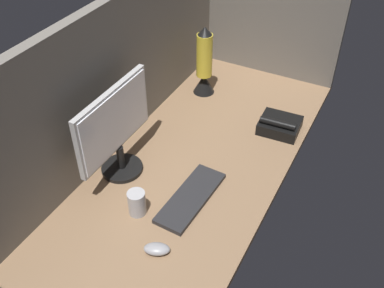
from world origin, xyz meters
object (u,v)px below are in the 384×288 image
Objects in this scene: mouse at (157,249)px; desk_phone at (280,125)px; lava_lamp at (204,66)px; mug_steel at (137,203)px; monitor at (115,128)px; keyboard at (191,197)px.

desk_phone reaches higher than mouse.
mug_steel is at bearing -170.21° from lava_lamp.
monitor is 1.21× the size of lava_lamp.
monitor reaches higher than keyboard.
keyboard is 1.85× the size of desk_phone.
monitor is at bearing 138.23° from desk_phone.
mug_steel reaches higher than keyboard.
mouse is at bearing 170.07° from desk_phone.
keyboard is 0.98× the size of lava_lamp.
lava_lamp is (74.29, 30.98, 14.81)cm from keyboard.
desk_phone is (60.19, -16.78, 2.19)cm from keyboard.
mug_steel is at bearing 157.01° from desk_phone.
mouse is (-30.45, -36.66, -21.06)cm from monitor.
desk_phone is at bearing -32.83° from mouse.
mug_steel is at bearing 138.46° from keyboard.
lava_lamp reaches higher than keyboard.
lava_lamp is at bearing -5.54° from mouse.
mouse is 108.85cm from lava_lamp.
mug_steel reaches higher than mouse.
monitor is 52.10cm from mouse.
mouse reaches higher than keyboard.
mug_steel is (-15.77, 15.44, 4.25)cm from keyboard.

